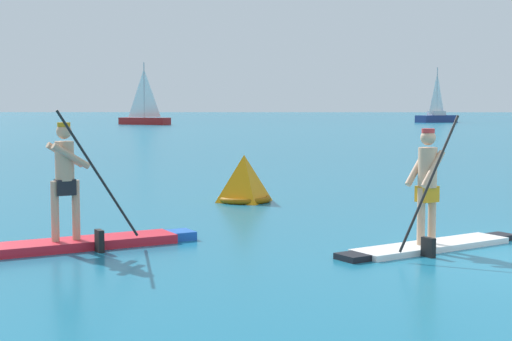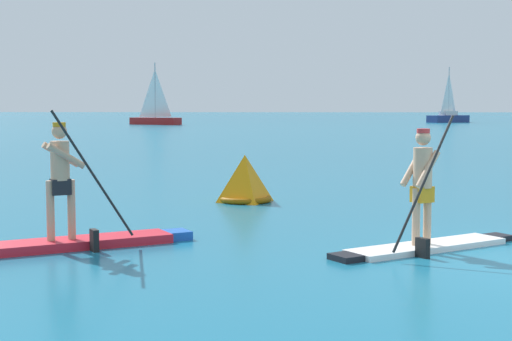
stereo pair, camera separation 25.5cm
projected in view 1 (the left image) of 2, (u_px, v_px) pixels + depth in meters
paddleboarder_near_left at (75, 225)px, 10.68m from camera, size 3.21×2.14×1.97m
paddleboarder_mid_center at (429, 220)px, 10.60m from camera, size 2.83×2.14×1.94m
race_marker_buoy at (244, 181)px, 15.90m from camera, size 1.18×1.18×0.98m
sailboat_left_horizon at (145, 117)px, 80.41m from camera, size 5.73×3.65×6.50m
sailboat_right_horizon at (436, 115)px, 91.10m from camera, size 5.53×4.90×6.53m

